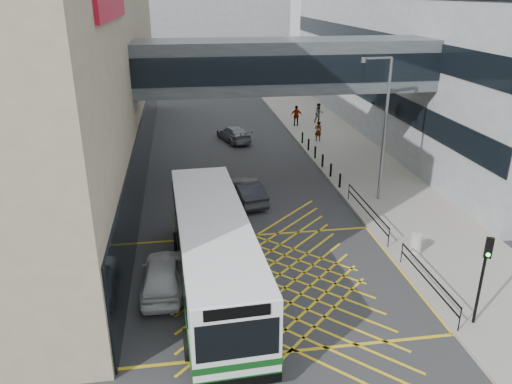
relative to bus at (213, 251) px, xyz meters
name	(u,v)px	position (x,y,z in m)	size (l,w,h in m)	color
ground	(270,282)	(2.39, 0.17, -1.82)	(120.00, 120.00, 0.00)	#333335
building_right	(495,12)	(26.37, 24.17, 8.18)	(24.09, 44.00, 20.00)	gray
building_far	(185,11)	(0.39, 60.17, 7.18)	(28.00, 16.00, 18.00)	gray
skybridge	(285,65)	(5.39, 12.17, 5.68)	(20.00, 4.10, 3.00)	#3F4449
pavement	(355,161)	(11.39, 15.17, -1.74)	(6.00, 54.00, 0.16)	gray
box_junction	(270,282)	(2.39, 0.17, -1.81)	(12.00, 9.00, 0.01)	gold
bus	(213,251)	(0.00, 0.00, 0.00)	(3.43, 12.20, 3.39)	white
car_white	(163,274)	(-2.11, 0.27, -1.08)	(1.90, 4.64, 1.48)	silver
car_dark	(245,191)	(2.46, 9.13, -1.11)	(1.76, 4.51, 1.41)	black
car_silver	(234,133)	(3.24, 22.14, -1.14)	(1.83, 4.34, 1.35)	gray
traffic_light	(484,269)	(9.33, -4.03, 0.70)	(0.30, 0.43, 3.63)	black
street_lamp	(383,122)	(10.17, 8.04, 3.04)	(1.88, 0.40, 8.24)	slate
litter_bin	(416,244)	(9.58, 1.44, -1.19)	(0.54, 0.54, 0.94)	#ADA89E
kerb_railings	(391,236)	(8.54, 1.95, -0.94)	(0.05, 12.54, 1.00)	black
bollards	(319,156)	(8.64, 15.17, -1.21)	(0.14, 10.14, 0.90)	black
pedestrian_a	(318,131)	(10.06, 20.67, -0.85)	(0.64, 0.46, 1.62)	gray
pedestrian_b	(319,113)	(11.73, 26.52, -0.75)	(0.89, 0.52, 1.82)	gray
pedestrian_c	(296,116)	(9.40, 25.75, -0.73)	(1.10, 0.53, 1.86)	gray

